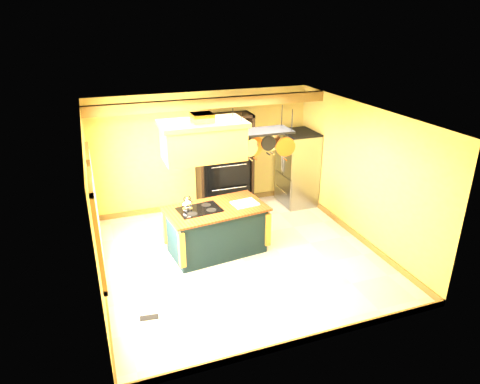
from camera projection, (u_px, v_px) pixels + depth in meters
floor at (241, 256)px, 8.10m from camera, size 5.00×5.00×0.00m
ceiling at (241, 115)px, 7.06m from camera, size 5.00×5.00×0.00m
wall_back at (203, 151)px, 9.75m from camera, size 5.00×0.02×2.70m
wall_front at (308, 261)px, 5.41m from camera, size 5.00×0.02×2.70m
wall_left at (93, 211)px, 6.80m from camera, size 0.02×5.00×2.70m
wall_right at (361, 174)px, 8.36m from camera, size 0.02×5.00×2.70m
ceiling_beam at (212, 103)px, 8.58m from camera, size 5.00×0.15×0.20m
window_near at (97, 230)px, 6.10m from camera, size 0.06×1.06×1.56m
window_far at (93, 194)px, 7.31m from camera, size 0.06×1.06×1.56m
kitchen_island at (216, 229)px, 8.10m from camera, size 1.96×1.24×1.11m
range_hood at (203, 139)px, 7.35m from camera, size 1.47×0.83×0.80m
pot_rack at (263, 138)px, 7.73m from camera, size 1.17×0.53×0.89m
refrigerator at (297, 170)px, 10.09m from camera, size 0.75×0.88×1.72m
hutch at (224, 172)px, 9.86m from camera, size 1.25×0.57×2.22m
floor_register at (149, 317)px, 6.46m from camera, size 0.29×0.15×0.01m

